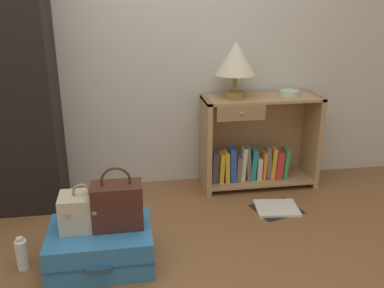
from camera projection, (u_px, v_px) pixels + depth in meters
The scene contains 9 objects.
back_wall at pixel (140, 28), 3.28m from camera, with size 6.40×0.10×2.60m, color beige.
bookshelf at pixel (256, 145), 3.51m from camera, with size 0.95×0.36×0.77m.
table_lamp at pixel (236, 60), 3.24m from camera, with size 0.32×0.32×0.44m.
bowl at pixel (289, 93), 3.39m from camera, with size 0.15×0.15×0.05m, color silver.
suitcase_large at pixel (101, 246), 2.52m from camera, with size 0.61×0.49×0.23m.
train_case at pixel (83, 211), 2.47m from camera, with size 0.27×0.21×0.28m.
handbag at pixel (117, 205), 2.46m from camera, with size 0.29×0.17×0.38m.
bottle at pixel (22, 254), 2.47m from camera, with size 0.07×0.07×0.21m.
open_book_on_floor at pixel (277, 208), 3.20m from camera, with size 0.39×0.36×0.02m.
Camera 1 is at (-0.15, -1.92, 1.53)m, focal length 39.31 mm.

